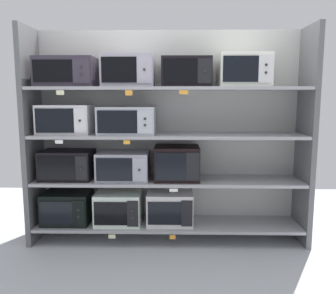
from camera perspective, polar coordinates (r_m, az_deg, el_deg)
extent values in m
cube|color=#B2B7BC|center=(2.83, -0.44, -23.18)|extent=(6.68, 6.00, 0.02)
cube|color=#B2B2AD|center=(3.69, 0.08, 2.14)|extent=(2.88, 0.04, 2.15)
cube|color=#5B5B5E|center=(3.73, -21.57, 1.62)|extent=(0.05, 0.47, 2.15)
cube|color=#5B5B5E|center=(3.68, 21.88, 1.52)|extent=(0.05, 0.47, 2.15)
cube|color=#99999E|center=(3.66, 0.00, -12.64)|extent=(2.68, 0.47, 0.03)
cube|color=black|center=(3.77, -16.29, -9.54)|extent=(0.48, 0.35, 0.32)
cube|color=black|center=(3.62, -18.04, -10.35)|extent=(0.32, 0.01, 0.23)
cube|color=black|center=(3.55, -14.56, -10.55)|extent=(0.12, 0.01, 0.26)
cylinder|color=#262628|center=(3.56, -14.58, -11.14)|extent=(0.02, 0.01, 0.02)
cylinder|color=#262628|center=(3.53, -14.62, -10.06)|extent=(0.02, 0.01, 0.02)
cube|color=silver|center=(3.64, -8.14, -9.85)|extent=(0.46, 0.38, 0.33)
cube|color=black|center=(3.47, -9.50, -10.84)|extent=(0.32, 0.01, 0.23)
cube|color=black|center=(3.44, -5.88, -10.95)|extent=(0.11, 0.01, 0.26)
cylinder|color=#262628|center=(3.44, -5.88, -11.56)|extent=(0.02, 0.01, 0.02)
cylinder|color=#262628|center=(3.42, -5.90, -10.43)|extent=(0.02, 0.01, 0.02)
cube|color=silver|center=(3.60, 0.33, -9.99)|extent=(0.47, 0.35, 0.33)
cube|color=black|center=(3.43, -0.57, -10.94)|extent=(0.33, 0.01, 0.23)
cube|color=black|center=(3.43, 3.16, -10.94)|extent=(0.11, 0.01, 0.26)
cube|color=beige|center=(3.50, -9.27, -14.42)|extent=(0.07, 0.00, 0.04)
cube|color=orange|center=(3.45, 0.76, -14.70)|extent=(0.06, 0.00, 0.04)
cube|color=#99999E|center=(3.52, 0.00, -5.59)|extent=(2.68, 0.47, 0.03)
cube|color=black|center=(3.65, -16.31, -2.82)|extent=(0.51, 0.34, 0.29)
cube|color=black|center=(3.50, -17.98, -3.36)|extent=(0.37, 0.01, 0.23)
cube|color=black|center=(3.43, -14.17, -3.44)|extent=(0.11, 0.01, 0.23)
cylinder|color=#262628|center=(3.42, -14.21, -3.47)|extent=(0.02, 0.01, 0.02)
cube|color=#9A9AA7|center=(3.52, -7.36, -3.06)|extent=(0.51, 0.38, 0.28)
cube|color=black|center=(3.34, -8.89, -3.72)|extent=(0.35, 0.01, 0.22)
cube|color=#9A9AA7|center=(3.31, -4.77, -3.76)|extent=(0.13, 0.01, 0.22)
cylinder|color=#262628|center=(3.30, -4.78, -3.79)|extent=(0.02, 0.01, 0.02)
cube|color=black|center=(3.48, 1.47, -2.65)|extent=(0.45, 0.37, 0.34)
cube|color=black|center=(3.29, 0.49, -3.27)|extent=(0.29, 0.01, 0.27)
cube|color=black|center=(3.30, 4.13, -3.27)|extent=(0.12, 0.01, 0.27)
cube|color=white|center=(3.30, 0.96, -7.18)|extent=(0.08, 0.00, 0.03)
cube|color=#99999E|center=(3.44, 0.00, 1.92)|extent=(2.68, 0.47, 0.03)
cube|color=silver|center=(3.59, -16.57, 4.39)|extent=(0.52, 0.33, 0.29)
cube|color=black|center=(3.45, -18.27, 4.17)|extent=(0.37, 0.01, 0.23)
cube|color=silver|center=(3.38, -14.37, 4.25)|extent=(0.12, 0.01, 0.23)
cylinder|color=#262628|center=(3.37, -14.41, 4.24)|extent=(0.02, 0.01, 0.02)
cube|color=#B0B2BB|center=(3.46, -6.73, 4.40)|extent=(0.55, 0.41, 0.27)
cube|color=black|center=(3.26, -8.40, 4.14)|extent=(0.38, 0.01, 0.21)
cube|color=#B0B2BB|center=(3.23, -3.82, 4.17)|extent=(0.15, 0.01, 0.22)
cylinder|color=#262628|center=(3.22, -3.83, 3.63)|extent=(0.02, 0.01, 0.02)
cylinder|color=#262628|center=(3.22, -3.84, 4.69)|extent=(0.02, 0.01, 0.02)
cube|color=white|center=(3.38, -17.61, 0.81)|extent=(0.08, 0.00, 0.03)
cube|color=orange|center=(3.24, -6.84, 0.78)|extent=(0.06, 0.00, 0.04)
cube|color=#99999E|center=(3.42, 0.00, 9.65)|extent=(2.68, 0.47, 0.03)
cube|color=#342D39|center=(3.59, -16.47, 11.79)|extent=(0.57, 0.34, 0.29)
cube|color=black|center=(3.44, -18.58, 11.86)|extent=(0.37, 0.01, 0.20)
cube|color=#342D39|center=(3.37, -14.18, 12.13)|extent=(0.16, 0.01, 0.23)
cylinder|color=#262628|center=(3.35, -14.20, 11.60)|extent=(0.02, 0.01, 0.02)
cylinder|color=#262628|center=(3.36, -14.24, 12.68)|extent=(0.02, 0.01, 0.02)
cube|color=#A09AAA|center=(3.46, -6.56, 12.39)|extent=(0.50, 0.32, 0.31)
cube|color=black|center=(3.30, -8.12, 12.56)|extent=(0.33, 0.01, 0.23)
cube|color=#A09AAA|center=(3.27, -3.93, 12.66)|extent=(0.14, 0.01, 0.25)
cylinder|color=#262628|center=(3.26, -3.95, 12.67)|extent=(0.02, 0.01, 0.02)
cube|color=black|center=(3.43, 3.02, 12.23)|extent=(0.47, 0.40, 0.28)
cube|color=black|center=(3.22, 2.06, 12.49)|extent=(0.32, 0.01, 0.22)
cube|color=black|center=(3.23, 6.09, 12.43)|extent=(0.13, 0.01, 0.22)
cylinder|color=#262628|center=(3.22, 6.11, 12.44)|extent=(0.02, 0.01, 0.02)
cube|color=silver|center=(3.49, 12.36, 12.28)|extent=(0.49, 0.38, 0.32)
cube|color=black|center=(3.28, 11.96, 12.55)|extent=(0.32, 0.01, 0.23)
cube|color=silver|center=(3.33, 15.90, 12.35)|extent=(0.13, 0.01, 0.25)
cylinder|color=#262628|center=(3.32, 15.91, 11.76)|extent=(0.02, 0.01, 0.02)
cylinder|color=#262628|center=(3.33, 15.96, 12.95)|extent=(0.02, 0.01, 0.02)
cube|color=beige|center=(3.35, -17.42, 8.60)|extent=(0.07, 0.00, 0.04)
cube|color=orange|center=(3.21, -6.50, 8.91)|extent=(0.07, 0.00, 0.05)
cube|color=orange|center=(3.18, 2.62, 9.05)|extent=(0.08, 0.00, 0.04)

